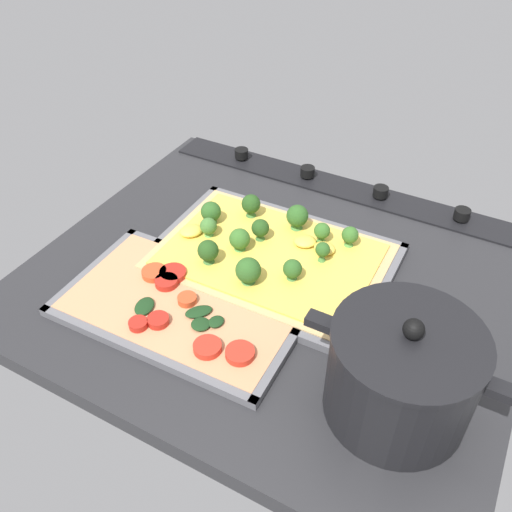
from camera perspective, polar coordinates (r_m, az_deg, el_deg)
ground_plane at (r=87.30cm, az=1.99°, el=-2.80°), size 74.60×64.02×3.00cm
stove_control_panel at (r=107.15cm, az=9.02°, el=7.20°), size 71.62×7.00×2.60cm
baking_tray_front at (r=88.44cm, az=1.50°, el=-0.49°), size 38.33×27.55×1.30cm
broccoli_pizza at (r=87.90cm, az=1.20°, el=0.55°), size 35.89×25.11×5.77cm
baking_tray_back at (r=81.51cm, az=-7.61°, el=-5.23°), size 35.76×22.41×1.30cm
veggie_pizza_back at (r=80.79cm, az=-7.67°, el=-5.01°), size 33.30×19.96×1.90cm
cooking_pot at (r=67.09cm, az=14.95°, el=-11.78°), size 24.54×17.68×15.34cm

